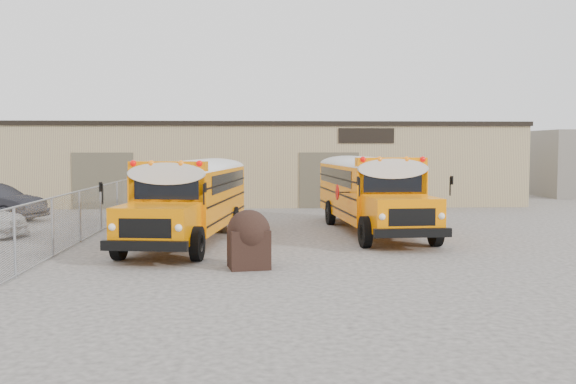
{
  "coord_description": "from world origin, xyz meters",
  "views": [
    {
      "loc": [
        0.02,
        -19.25,
        3.28
      ],
      "look_at": [
        1.26,
        4.72,
        1.6
      ],
      "focal_mm": 40.0,
      "sensor_mm": 36.0,
      "label": 1
    }
  ],
  "objects": [
    {
      "name": "tarp_bundle",
      "position": [
        -0.16,
        -2.0,
        0.82
      ],
      "size": [
        1.22,
        1.17,
        1.6
      ],
      "color": "black",
      "rests_on": "ground"
    },
    {
      "name": "school_bus_left",
      "position": [
        -1.41,
        9.28,
        1.67
      ],
      "size": [
        3.73,
        10.1,
        2.89
      ],
      "color": "orange",
      "rests_on": "ground"
    },
    {
      "name": "school_bus_right",
      "position": [
        4.14,
        11.76,
        1.71
      ],
      "size": [
        3.22,
        10.26,
        2.96
      ],
      "color": "#FF8000",
      "rests_on": "ground"
    },
    {
      "name": "warehouse",
      "position": [
        -0.0,
        19.99,
        2.37
      ],
      "size": [
        30.2,
        10.2,
        4.67
      ],
      "color": "tan",
      "rests_on": "ground"
    },
    {
      "name": "ground",
      "position": [
        0.0,
        0.0,
        0.0
      ],
      "size": [
        120.0,
        120.0,
        0.0
      ],
      "primitive_type": "plane",
      "color": "#45423F",
      "rests_on": "ground"
    },
    {
      "name": "chainlink_fence",
      "position": [
        -6.0,
        3.0,
        0.9
      ],
      "size": [
        0.07,
        18.07,
        1.81
      ],
      "color": "gray",
      "rests_on": "ground"
    }
  ]
}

